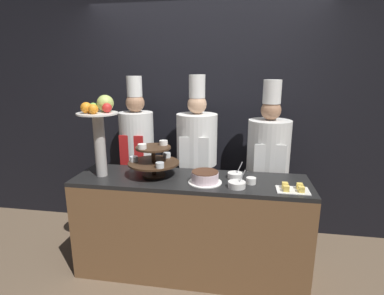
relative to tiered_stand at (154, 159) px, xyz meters
The scene contains 13 objects.
ground_plane 1.14m from the tiered_stand, 42.26° to the right, with size 14.00×14.00×0.00m, color brown.
wall_back 1.01m from the tiered_stand, 69.99° to the left, with size 10.00×0.06×2.80m.
buffet_counter 0.69m from the tiered_stand, ahead, with size 2.01×0.55×0.90m.
tiered_stand is the anchor object (origin of this frame).
fruit_pedestal 0.55m from the tiered_stand, behind, with size 0.34×0.34×0.70m.
cake_round 0.48m from the tiered_stand, 11.86° to the right, with size 0.28×0.28×0.10m.
cup_white 0.85m from the tiered_stand, ahead, with size 0.08×0.08×0.05m.
cake_square_tray 1.17m from the tiered_stand, ahead, with size 0.25×0.17×0.05m.
serving_bowl_near 0.75m from the tiered_stand, 12.60° to the right, with size 0.14×0.14×0.15m.
serving_bowl_far 0.72m from the tiered_stand, ahead, with size 0.13×0.13×0.15m.
chef_left 0.61m from the tiered_stand, 123.03° to the left, with size 0.35×0.35×1.75m.
chef_center_left 0.60m from the tiered_stand, 58.98° to the left, with size 0.41×0.41×1.77m.
chef_center_right 1.14m from the tiered_stand, 26.58° to the left, with size 0.41×0.41×1.72m.
Camera 1 is at (0.41, -2.11, 1.79)m, focal length 28.00 mm.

